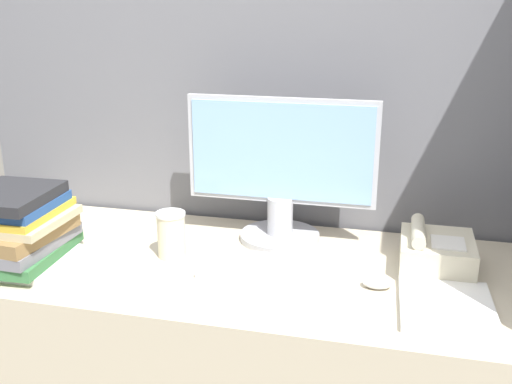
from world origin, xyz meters
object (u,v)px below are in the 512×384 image
at_px(keyboard, 276,269).
at_px(book_stack, 19,229).
at_px(mouse, 377,283).
at_px(coffee_cup, 171,234).
at_px(monitor, 281,176).
at_px(desk_telephone, 435,252).

bearing_deg(keyboard, book_stack, -171.11).
xyz_separation_m(mouse, coffee_cup, (-0.57, 0.06, 0.05)).
distance_m(keyboard, coffee_cup, 0.31).
distance_m(coffee_cup, book_stack, 0.40).
xyz_separation_m(coffee_cup, book_stack, (-0.38, -0.14, 0.04)).
xyz_separation_m(monitor, book_stack, (-0.65, -0.33, -0.10)).
height_order(coffee_cup, book_stack, book_stack).
distance_m(book_stack, desk_telephone, 1.12).
relative_size(monitor, coffee_cup, 4.23).
bearing_deg(mouse, book_stack, -174.93).
height_order(monitor, coffee_cup, monitor).
bearing_deg(mouse, coffee_cup, 174.19).
distance_m(monitor, book_stack, 0.73).
bearing_deg(book_stack, desk_telephone, 12.01).
relative_size(monitor, desk_telephone, 2.64).
height_order(coffee_cup, desk_telephone, coffee_cup).
bearing_deg(desk_telephone, keyboard, -162.92).
distance_m(coffee_cup, desk_telephone, 0.72).
bearing_deg(monitor, book_stack, -152.67).
bearing_deg(book_stack, monitor, 27.33).
height_order(monitor, mouse, monitor).
height_order(monitor, book_stack, monitor).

